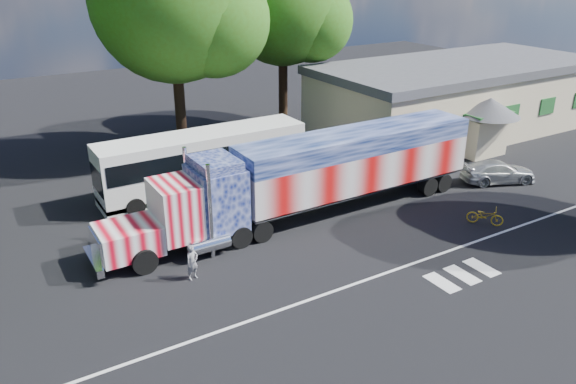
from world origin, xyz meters
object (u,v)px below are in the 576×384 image
semi_truck (316,174)px  bicycle (485,216)px  tree_n_mid (175,1)px  tree_ne_a (285,7)px  woman (192,262)px  coach_bus (204,162)px  parked_car (498,172)px

semi_truck → bicycle: size_ratio=11.71×
tree_n_mid → tree_ne_a: (9.48, 2.69, -0.88)m
woman → bicycle: bearing=-29.0°
semi_truck → tree_ne_a: size_ratio=1.55×
bicycle → tree_ne_a: size_ratio=0.13×
semi_truck → tree_n_mid: bearing=100.0°
coach_bus → tree_ne_a: 16.05m
semi_truck → coach_bus: (-3.63, 5.98, -0.50)m
bicycle → semi_truck: bearing=102.5°
woman → tree_n_mid: 18.62m
coach_bus → tree_ne_a: bearing=40.4°
semi_truck → tree_ne_a: (7.28, 15.24, 6.79)m
bicycle → coach_bus: bearing=93.5°
parked_car → bicycle: 6.35m
coach_bus → woman: size_ratio=7.56×
tree_n_mid → woman: bearing=-110.6°
semi_truck → parked_car: semi_truck is taller
parked_car → woman: size_ratio=2.82×
woman → tree_n_mid: tree_n_mid is taller
semi_truck → bicycle: 8.81m
semi_truck → coach_bus: semi_truck is taller
parked_car → tree_ne_a: tree_ne_a is taller
bicycle → parked_car: bearing=-4.5°
woman → tree_ne_a: tree_ne_a is taller
semi_truck → tree_ne_a: bearing=64.5°
coach_bus → tree_ne_a: size_ratio=0.88×
woman → coach_bus: bearing=45.2°
tree_ne_a → coach_bus: bearing=-139.6°
parked_car → tree_ne_a: 19.58m
tree_n_mid → tree_ne_a: bearing=15.9°
woman → tree_n_mid: bearing=51.1°
semi_truck → parked_car: 12.21m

